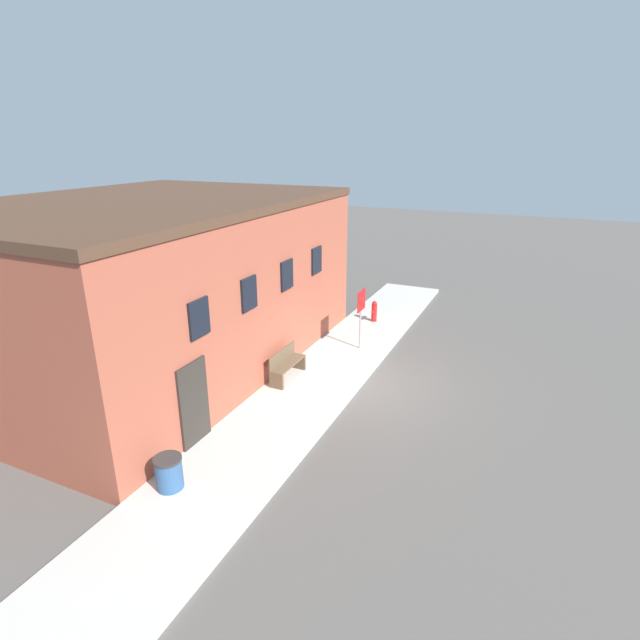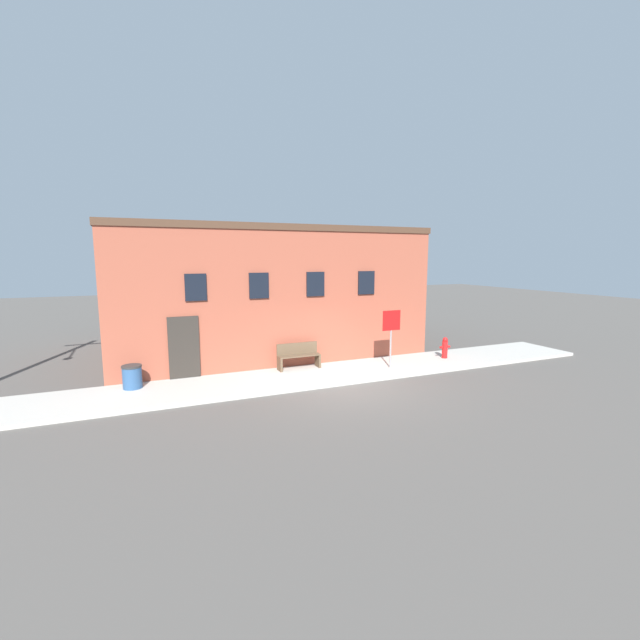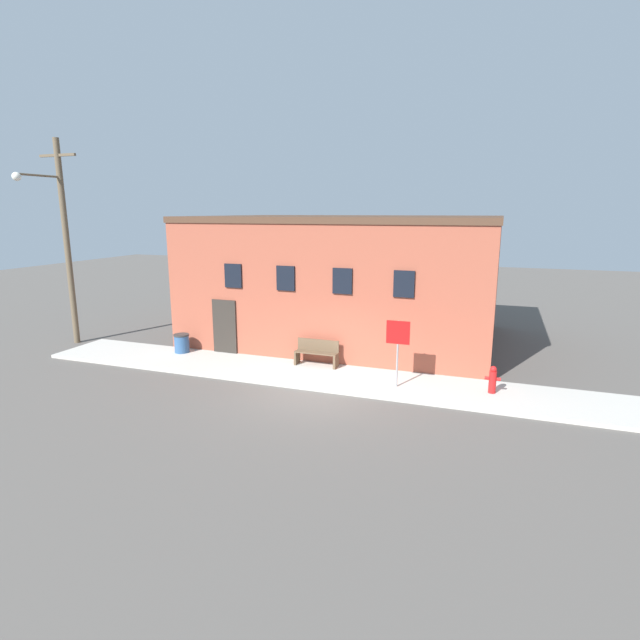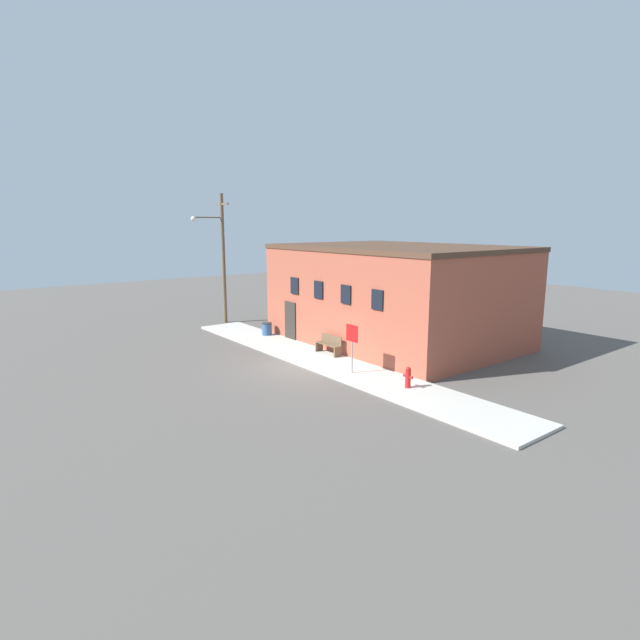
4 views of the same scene
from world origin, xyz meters
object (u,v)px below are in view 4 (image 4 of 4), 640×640
object	(u,v)px
stop_sign	(352,339)
bench	(329,345)
utility_pole	(221,254)
fire_hydrant	(408,377)
trash_bin	(267,329)

from	to	relation	value
stop_sign	bench	distance (m)	3.52
stop_sign	utility_pole	xyz separation A→B (m)	(-14.07, 1.01, 2.90)
fire_hydrant	stop_sign	distance (m)	3.07
stop_sign	trash_bin	bearing A→B (deg)	173.07
fire_hydrant	bench	distance (m)	6.02
bench	stop_sign	bearing A→B (deg)	-21.72
stop_sign	trash_bin	world-z (taller)	stop_sign
stop_sign	fire_hydrant	bearing A→B (deg)	8.93
bench	fire_hydrant	bearing A→B (deg)	-7.63
trash_bin	bench	bearing A→B (deg)	1.95
bench	utility_pole	size ratio (longest dim) A/B	0.19
trash_bin	utility_pole	xyz separation A→B (m)	(-5.39, -0.05, 4.04)
trash_bin	stop_sign	bearing A→B (deg)	-6.93
stop_sign	bench	bearing A→B (deg)	158.28
fire_hydrant	bench	world-z (taller)	bench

